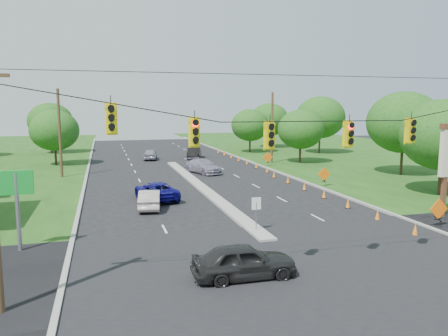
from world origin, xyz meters
name	(u,v)px	position (x,y,z in m)	size (l,w,h in m)	color
ground	(302,269)	(0.00, 0.00, 0.00)	(160.00, 160.00, 0.00)	black
cross_street	(302,269)	(0.00, 0.00, 0.00)	(160.00, 14.00, 0.02)	black
curb_left	(87,176)	(-10.10, 30.00, 0.00)	(0.25, 110.00, 0.16)	gray
curb_right	(268,169)	(10.10, 30.00, 0.00)	(0.25, 110.00, 0.16)	gray
median	(200,187)	(0.00, 21.00, 0.00)	(1.00, 34.00, 0.18)	gray
median_sign	(256,208)	(0.00, 6.00, 1.46)	(0.55, 0.06, 2.05)	gray
signal_span	(314,161)	(-0.05, -1.00, 4.97)	(25.60, 0.32, 9.00)	#422D1C
utility_pole_far_left	(60,134)	(-12.50, 30.00, 4.50)	(0.28, 0.28, 9.00)	#422D1C
utility_pole_far_right	(272,128)	(12.50, 35.00, 4.50)	(0.28, 0.28, 9.00)	#422D1C
cone_0	(415,230)	(8.38, 3.00, 0.35)	(0.32, 0.32, 0.70)	orange
cone_1	(377,215)	(8.38, 6.50, 0.35)	(0.32, 0.32, 0.70)	orange
cone_2	(348,203)	(8.38, 10.00, 0.35)	(0.32, 0.32, 0.70)	orange
cone_3	(324,194)	(8.38, 13.50, 0.35)	(0.32, 0.32, 0.70)	orange
cone_4	(304,186)	(8.38, 17.00, 0.35)	(0.32, 0.32, 0.70)	orange
cone_5	(288,180)	(8.38, 20.50, 0.35)	(0.32, 0.32, 0.70)	orange
cone_6	(274,174)	(8.38, 24.00, 0.35)	(0.32, 0.32, 0.70)	orange
cone_7	(267,169)	(8.98, 27.50, 0.35)	(0.32, 0.32, 0.70)	orange
cone_8	(256,165)	(8.98, 31.00, 0.35)	(0.32, 0.32, 0.70)	orange
cone_9	(247,162)	(8.98, 34.50, 0.35)	(0.32, 0.32, 0.70)	orange
cone_10	(238,159)	(8.98, 38.00, 0.35)	(0.32, 0.32, 0.70)	orange
cone_11	(231,156)	(8.98, 41.50, 0.35)	(0.32, 0.32, 0.70)	orange
cone_12	(224,153)	(8.98, 45.00, 0.35)	(0.32, 0.32, 0.70)	orange
cone_13	(218,151)	(8.98, 48.50, 0.35)	(0.32, 0.32, 0.70)	orange
work_sign_0	(439,210)	(10.80, 4.00, 1.09)	(1.27, 0.58, 1.37)	black
work_sign_1	(324,175)	(10.80, 18.00, 1.09)	(1.27, 0.58, 1.37)	black
work_sign_2	(268,158)	(10.80, 32.00, 1.09)	(1.27, 0.58, 1.37)	black
tree_5	(54,130)	(-14.00, 40.00, 4.34)	(5.88, 5.88, 6.86)	black
tree_6	(50,121)	(-16.00, 55.00, 4.96)	(6.72, 6.72, 7.84)	black
tree_7	(443,135)	(18.00, 12.00, 4.96)	(6.72, 6.72, 7.84)	black
tree_8	(404,122)	(22.00, 22.00, 5.58)	(7.56, 7.56, 8.82)	black
tree_9	(301,129)	(16.00, 34.00, 4.34)	(5.88, 5.88, 6.86)	black
tree_10	(320,117)	(24.00, 44.00, 5.58)	(7.56, 7.56, 8.82)	black
tree_11	(269,120)	(20.00, 55.00, 4.96)	(6.72, 6.72, 7.84)	black
tree_12	(250,125)	(14.00, 48.00, 4.34)	(5.88, 5.88, 6.86)	black
black_sedan	(244,261)	(-2.79, -0.27, 0.75)	(1.77, 4.41, 1.50)	black
white_sedan	(150,199)	(-5.27, 13.63, 0.68)	(1.45, 4.15, 1.37)	beige
blue_pickup	(156,191)	(-4.47, 16.48, 0.71)	(2.36, 5.12, 1.42)	#0F0B73
silver_car_far	(203,166)	(2.11, 28.99, 0.76)	(2.13, 5.23, 1.52)	gray
silver_car_oncoming	(150,154)	(-2.12, 42.89, 0.73)	(1.73, 4.31, 1.47)	gray
dark_car_receding	(194,153)	(3.98, 42.86, 0.81)	(1.72, 4.92, 1.62)	black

